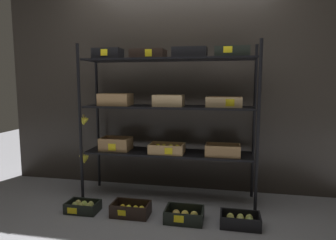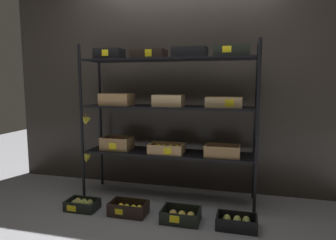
# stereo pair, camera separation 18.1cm
# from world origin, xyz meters

# --- Properties ---
(ground_plane) EXTENTS (10.00, 10.00, 0.00)m
(ground_plane) POSITION_xyz_m (0.00, 0.00, 0.00)
(ground_plane) COLOR gray
(storefront_wall) EXTENTS (4.22, 0.12, 2.85)m
(storefront_wall) POSITION_xyz_m (0.00, 0.42, 1.42)
(storefront_wall) COLOR #2D2823
(storefront_wall) RESTS_ON ground_plane
(display_rack) EXTENTS (1.95, 0.46, 1.67)m
(display_rack) POSITION_xyz_m (-0.01, -0.00, 1.04)
(display_rack) COLOR black
(display_rack) RESTS_ON ground_plane
(crate_ground_pear) EXTENTS (0.32, 0.21, 0.10)m
(crate_ground_pear) POSITION_xyz_m (-0.75, -0.52, 0.05)
(crate_ground_pear) COLOR black
(crate_ground_pear) RESTS_ON ground_plane
(crate_ground_lemon) EXTENTS (0.36, 0.22, 0.13)m
(crate_ground_lemon) POSITION_xyz_m (-0.26, -0.50, 0.05)
(crate_ground_lemon) COLOR black
(crate_ground_lemon) RESTS_ON ground_plane
(crate_ground_apple_gold) EXTENTS (0.35, 0.26, 0.12)m
(crate_ground_apple_gold) POSITION_xyz_m (0.26, -0.51, 0.05)
(crate_ground_apple_gold) COLOR black
(crate_ground_apple_gold) RESTS_ON ground_plane
(crate_ground_right_pear) EXTENTS (0.35, 0.22, 0.11)m
(crate_ground_right_pear) POSITION_xyz_m (0.76, -0.52, 0.05)
(crate_ground_right_pear) COLOR black
(crate_ground_right_pear) RESTS_ON ground_plane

